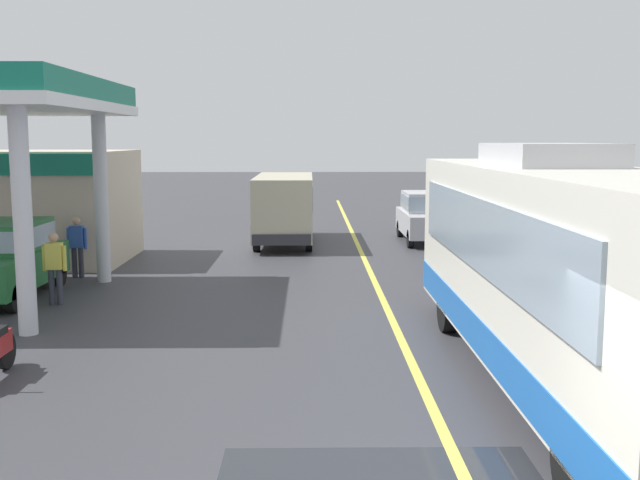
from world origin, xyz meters
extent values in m
plane|color=#38383D|center=(0.00, 20.00, 0.00)|extent=(120.00, 120.00, 0.00)
cube|color=#D8CC4C|center=(0.00, 15.00, 0.00)|extent=(0.16, 50.00, 0.01)
cube|color=silver|center=(2.10, 5.09, 1.88)|extent=(2.50, 11.00, 2.90)
cube|color=#1959B2|center=(2.10, 5.09, 0.77)|extent=(2.54, 11.04, 0.56)
cube|color=#8C9EAD|center=(0.83, 5.09, 2.33)|extent=(0.06, 9.35, 1.10)
cube|color=#B2B2B7|center=(2.10, 6.09, 3.51)|extent=(1.60, 2.80, 0.36)
cylinder|color=black|center=(1.00, 1.19, 0.50)|extent=(0.30, 1.00, 1.00)
cylinder|color=black|center=(1.00, 8.39, 0.50)|extent=(0.30, 1.00, 1.00)
cylinder|color=black|center=(3.20, 8.39, 0.50)|extent=(0.30, 1.00, 1.00)
cylinder|color=silver|center=(-7.17, 8.28, 2.30)|extent=(0.36, 0.36, 4.60)
cylinder|color=silver|center=(-7.17, 13.68, 2.30)|extent=(0.36, 0.36, 4.60)
cube|color=beige|center=(-10.87, 17.18, 1.70)|extent=(7.00, 4.40, 3.40)
cube|color=#1E602D|center=(-8.91, 11.58, 0.72)|extent=(1.70, 4.20, 0.80)
cube|color=#1E602D|center=(-8.91, 11.78, 1.47)|extent=(1.50, 2.31, 0.70)
cube|color=#8C9EAD|center=(-8.91, 11.78, 1.47)|extent=(1.53, 2.35, 0.49)
cylinder|color=black|center=(-8.16, 10.08, 0.32)|extent=(0.20, 0.64, 0.64)
cylinder|color=black|center=(-9.66, 13.08, 0.32)|extent=(0.20, 0.64, 0.64)
cylinder|color=black|center=(-8.16, 13.08, 0.32)|extent=(0.20, 0.64, 0.64)
cube|color=#BFB799|center=(-2.63, 20.99, 1.39)|extent=(2.00, 6.00, 2.10)
cube|color=#8C9EAD|center=(-2.63, 20.99, 1.79)|extent=(2.04, 5.10, 0.80)
cube|color=#2D2D33|center=(-2.63, 17.94, 0.54)|extent=(1.90, 0.16, 0.36)
cylinder|color=black|center=(-3.51, 18.99, 0.38)|extent=(0.22, 0.76, 0.76)
cylinder|color=black|center=(-1.75, 18.99, 0.38)|extent=(0.22, 0.76, 0.76)
cylinder|color=black|center=(-3.51, 22.99, 0.38)|extent=(0.22, 0.76, 0.76)
cylinder|color=black|center=(-1.75, 22.99, 0.38)|extent=(0.22, 0.76, 0.76)
cylinder|color=black|center=(-6.72, 6.08, 0.30)|extent=(0.10, 0.60, 0.60)
cylinder|color=#33333F|center=(-8.14, 14.31, 0.41)|extent=(0.14, 0.14, 0.82)
cylinder|color=#33333F|center=(-7.96, 14.31, 0.41)|extent=(0.14, 0.14, 0.82)
cube|color=#3359B2|center=(-8.05, 14.31, 1.12)|extent=(0.36, 0.22, 0.60)
sphere|color=tan|center=(-8.05, 14.31, 1.55)|extent=(0.22, 0.22, 0.22)
cylinder|color=#3359B2|center=(-8.28, 14.31, 1.07)|extent=(0.09, 0.09, 0.58)
cylinder|color=#3359B2|center=(-7.82, 14.31, 1.07)|extent=(0.09, 0.09, 0.58)
cylinder|color=#33333F|center=(-7.60, 10.90, 0.41)|extent=(0.14, 0.14, 0.82)
cylinder|color=#33333F|center=(-7.42, 10.90, 0.41)|extent=(0.14, 0.14, 0.82)
cube|color=#D8CC4C|center=(-7.51, 10.90, 1.12)|extent=(0.36, 0.22, 0.60)
sphere|color=tan|center=(-7.51, 10.90, 1.55)|extent=(0.22, 0.22, 0.22)
cylinder|color=#D8CC4C|center=(-7.74, 10.90, 1.07)|extent=(0.09, 0.09, 0.58)
cylinder|color=#D8CC4C|center=(-7.28, 10.90, 1.07)|extent=(0.09, 0.09, 0.58)
cube|color=#B2B2B7|center=(2.53, 21.23, 0.72)|extent=(1.70, 4.20, 0.80)
cube|color=#B2B2B7|center=(2.53, 21.43, 1.47)|extent=(1.50, 2.31, 0.70)
cube|color=#8C9EAD|center=(2.53, 21.43, 1.47)|extent=(1.53, 2.35, 0.49)
cylinder|color=black|center=(1.78, 19.73, 0.32)|extent=(0.20, 0.64, 0.64)
cylinder|color=black|center=(3.28, 19.73, 0.32)|extent=(0.20, 0.64, 0.64)
cylinder|color=black|center=(1.78, 22.73, 0.32)|extent=(0.20, 0.64, 0.64)
cylinder|color=black|center=(3.28, 22.73, 0.32)|extent=(0.20, 0.64, 0.64)
camera|label=1|loc=(-1.73, -5.93, 3.76)|focal=42.04mm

